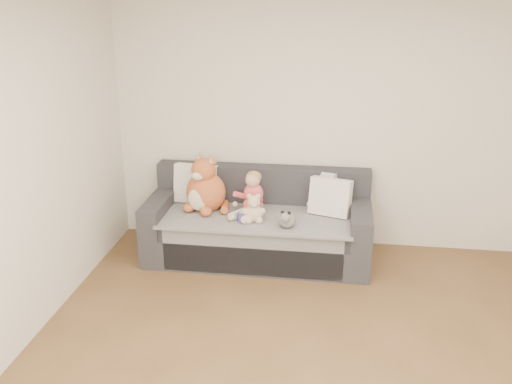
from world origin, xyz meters
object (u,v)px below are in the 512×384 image
Objects in this scene: toddler at (252,196)px; plush_cat at (205,189)px; sippy_cup at (241,215)px; sofa at (259,227)px; teddy_bear at (254,210)px.

plush_cat is at bearing -161.93° from toddler.
toddler is 0.26m from sippy_cup.
sippy_cup is at bearing -10.40° from plush_cat.
sofa reaches higher than sippy_cup.
toddler reaches higher than sofa.
sofa is at bearing 64.63° from sippy_cup.
plush_cat is at bearing 145.01° from teddy_bear.
toddler reaches higher than sippy_cup.
plush_cat is 2.14× the size of teddy_bear.
sofa is at bearing 23.75° from plush_cat.
sippy_cup is (-0.12, -0.02, -0.05)m from teddy_bear.
sofa is at bearing 76.04° from teddy_bear.
sofa is 0.66m from plush_cat.
teddy_bear reaches higher than sippy_cup.
sippy_cup is at bearing -84.70° from toddler.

